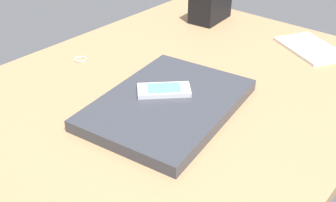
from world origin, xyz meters
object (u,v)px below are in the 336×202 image
at_px(laptop_closed, 168,104).
at_px(desk_organizer, 210,4).
at_px(key_ring, 81,59).
at_px(cell_phone_on_laptop, 164,90).
at_px(notepad, 311,48).

distance_m(laptop_closed, desk_organizer, 0.54).
xyz_separation_m(key_ring, desk_organizer, (0.45, -0.08, 0.05)).
distance_m(key_ring, desk_organizer, 0.46).
bearing_deg(desk_organizer, key_ring, 163.88).
bearing_deg(cell_phone_on_laptop, notepad, -15.49).
xyz_separation_m(laptop_closed, cell_phone_on_laptop, (0.02, 0.02, 0.02)).
xyz_separation_m(cell_phone_on_laptop, key_ring, (0.02, 0.30, -0.03)).
height_order(cell_phone_on_laptop, key_ring, cell_phone_on_laptop).
relative_size(cell_phone_on_laptop, notepad, 0.64).
bearing_deg(desk_organizer, cell_phone_on_laptop, -161.00).
relative_size(cell_phone_on_laptop, key_ring, 3.57).
bearing_deg(key_ring, laptop_closed, -95.49).
height_order(laptop_closed, notepad, laptop_closed).
height_order(laptop_closed, key_ring, laptop_closed).
bearing_deg(desk_organizer, laptop_closed, -159.33).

